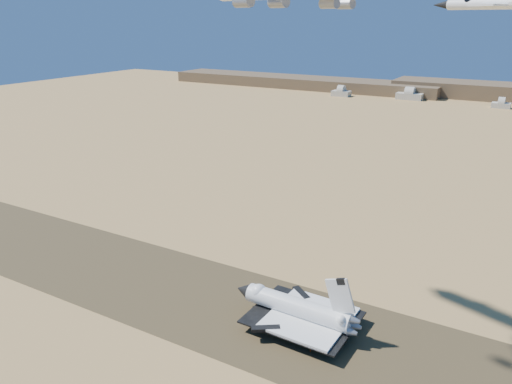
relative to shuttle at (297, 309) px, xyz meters
The scene contains 8 objects.
ground 23.00m from the shuttle, behind, with size 1200.00×1200.00×0.00m, color tan.
runway 22.99m from the shuttle, behind, with size 600.00×50.00×0.06m, color #473823.
hangars 484.06m from the shuttle, 100.26° to the left, with size 200.50×29.50×30.00m.
shuttle is the anchor object (origin of this frame).
crew_a 11.77m from the shuttle, 28.80° to the right, with size 0.65×0.43×1.79m, color #EB560D.
crew_b 14.65m from the shuttle, 46.51° to the right, with size 0.93×0.54×1.91m, color #EB560D.
crew_c 12.92m from the shuttle, 46.33° to the right, with size 0.93×0.48×1.59m, color #EB560D.
chase_jet_b 112.98m from the shuttle, 46.29° to the right, with size 14.30×8.62×3.71m.
Camera 1 is at (78.86, -122.04, 92.64)m, focal length 35.00 mm.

